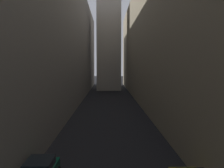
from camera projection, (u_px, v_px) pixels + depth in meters
name	position (u px, v px, depth m)	size (l,w,h in m)	color
ground_plane	(109.00, 108.00, 45.50)	(264.00, 264.00, 0.00)	black
building_block_left	(43.00, 39.00, 46.48)	(12.41, 108.00, 23.70)	slate
building_block_right	(172.00, 39.00, 46.80)	(11.39, 108.00, 23.84)	gray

